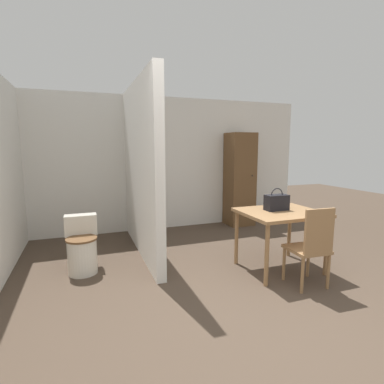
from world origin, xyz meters
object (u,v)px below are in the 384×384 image
at_px(toilet, 82,248).
at_px(handbag, 277,202).
at_px(wooden_cabinet, 240,179).
at_px(dining_table, 281,218).
at_px(wooden_chair, 311,245).

xyz_separation_m(toilet, handbag, (2.38, -0.73, 0.56)).
bearing_deg(wooden_cabinet, toilet, -155.22).
bearing_deg(handbag, toilet, 162.91).
relative_size(toilet, wooden_cabinet, 0.38).
xyz_separation_m(dining_table, wooden_cabinet, (0.63, 2.20, 0.24)).
distance_m(dining_table, wooden_cabinet, 2.31).
bearing_deg(wooden_cabinet, dining_table, -106.05).
distance_m(handbag, wooden_cabinet, 2.23).
distance_m(dining_table, toilet, 2.56).
bearing_deg(dining_table, handbag, 104.44).
xyz_separation_m(wooden_chair, handbag, (-0.03, 0.62, 0.38)).
bearing_deg(toilet, handbag, -17.09).
bearing_deg(wooden_cabinet, handbag, -107.01).
height_order(dining_table, toilet, dining_table).
height_order(dining_table, handbag, handbag).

